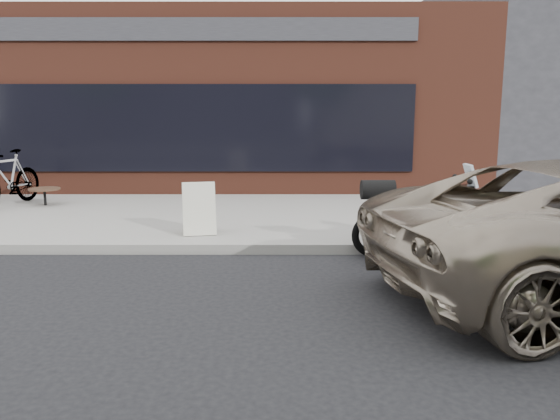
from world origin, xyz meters
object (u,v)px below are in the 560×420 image
object	(u,v)px
cafe_table	(44,190)
sandwich_sign	(199,208)
motorcycle	(417,218)
bicycle_rear	(7,178)

from	to	relation	value
cafe_table	sandwich_sign	bearing A→B (deg)	-36.40
motorcycle	cafe_table	bearing A→B (deg)	150.67
bicycle_rear	sandwich_sign	size ratio (longest dim) A/B	2.32
sandwich_sign	cafe_table	xyz separation A→B (m)	(-3.61, 2.66, -0.08)
motorcycle	bicycle_rear	xyz separation A→B (m)	(-7.60, 3.58, 0.14)
bicycle_rear	sandwich_sign	xyz separation A→B (m)	(4.35, -2.65, -0.16)
bicycle_rear	cafe_table	xyz separation A→B (m)	(0.74, 0.01, -0.24)
sandwich_sign	cafe_table	world-z (taller)	sandwich_sign
motorcycle	cafe_table	distance (m)	7.74
cafe_table	bicycle_rear	bearing A→B (deg)	-179.23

